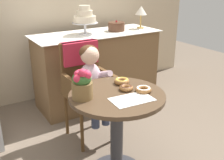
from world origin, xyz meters
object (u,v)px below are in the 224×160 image
at_px(cafe_table, 117,119).
at_px(donut_front, 143,89).
at_px(flower_vase, 82,84).
at_px(table_lamp, 141,11).
at_px(donut_side, 126,88).
at_px(round_layer_cake, 116,27).
at_px(tiered_cake_stand, 85,18).
at_px(wicker_chair, 84,75).
at_px(seated_child, 92,76).
at_px(donut_mid, 122,81).

height_order(cafe_table, donut_front, donut_front).
height_order(flower_vase, table_lamp, table_lamp).
distance_m(donut_front, donut_side, 0.13).
distance_m(cafe_table, table_lamp, 1.84).
xyz_separation_m(cafe_table, round_layer_cake, (0.82, 1.28, 0.44)).
xyz_separation_m(donut_front, table_lamp, (1.00, 1.34, 0.38)).
bearing_deg(table_lamp, tiered_cake_stand, 177.82).
relative_size(wicker_chair, tiered_cake_stand, 2.89).
xyz_separation_m(donut_side, flower_vase, (-0.35, 0.04, 0.09)).
relative_size(cafe_table, tiered_cake_stand, 2.18).
bearing_deg(flower_vase, seated_child, 55.73).
bearing_deg(donut_mid, wicker_chair, 97.69).
distance_m(donut_side, round_layer_cake, 1.47).
bearing_deg(donut_mid, round_layer_cake, 59.18).
xyz_separation_m(cafe_table, flower_vase, (-0.25, 0.06, 0.32)).
xyz_separation_m(seated_child, donut_side, (0.03, -0.51, 0.06)).
xyz_separation_m(donut_mid, donut_side, (-0.05, -0.13, -0.00)).
xyz_separation_m(flower_vase, round_layer_cake, (1.07, 1.22, 0.12)).
relative_size(seated_child, table_lamp, 2.55).
bearing_deg(seated_child, wicker_chair, 90.00).
bearing_deg(table_lamp, flower_vase, -139.97).
bearing_deg(tiered_cake_stand, cafe_table, -107.01).
relative_size(wicker_chair, round_layer_cake, 4.62).
xyz_separation_m(seated_child, flower_vase, (-0.32, -0.47, 0.16)).
bearing_deg(seated_child, table_lamp, 33.39).
bearing_deg(cafe_table, donut_front, -21.60).
distance_m(cafe_table, round_layer_cake, 1.59).
bearing_deg(round_layer_cake, table_lamp, -2.19).
height_order(cafe_table, wicker_chair, wicker_chair).
relative_size(flower_vase, tiered_cake_stand, 0.71).
relative_size(flower_vase, table_lamp, 0.82).
height_order(seated_child, flower_vase, seated_child).
bearing_deg(cafe_table, tiered_cake_stand, 72.99).
bearing_deg(table_lamp, donut_mid, -132.99).
bearing_deg(flower_vase, round_layer_cake, 48.77).
xyz_separation_m(donut_mid, tiered_cake_stand, (0.25, 1.15, 0.35)).
bearing_deg(wicker_chair, table_lamp, 23.91).
height_order(seated_child, table_lamp, table_lamp).
xyz_separation_m(wicker_chair, tiered_cake_stand, (0.33, 0.61, 0.45)).
distance_m(donut_side, tiered_cake_stand, 1.36).
distance_m(seated_child, donut_side, 0.52).
bearing_deg(tiered_cake_stand, table_lamp, -2.18).
xyz_separation_m(wicker_chair, donut_mid, (0.07, -0.54, 0.10)).
height_order(donut_front, donut_side, same).
bearing_deg(round_layer_cake, tiered_cake_stand, 177.82).
relative_size(wicker_chair, flower_vase, 4.09).
height_order(wicker_chair, tiered_cake_stand, tiered_cake_stand).
xyz_separation_m(flower_vase, table_lamp, (1.44, 1.21, 0.28)).
relative_size(donut_front, donut_side, 1.13).
bearing_deg(seated_child, donut_mid, -79.25).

